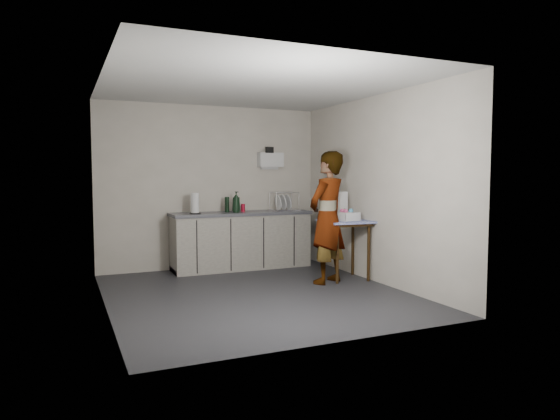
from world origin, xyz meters
name	(u,v)px	position (x,y,z in m)	size (l,w,h in m)	color
ground	(256,294)	(0.00, 0.00, 0.00)	(4.00, 4.00, 0.00)	#26272B
wall_back	(212,187)	(0.00, 1.99, 1.30)	(3.60, 0.02, 2.60)	beige
wall_right	(376,189)	(1.79, 0.00, 1.30)	(0.02, 4.00, 2.60)	beige
wall_left	(104,193)	(-1.79, 0.00, 1.30)	(0.02, 4.00, 2.60)	beige
ceiling	(256,86)	(0.00, 0.00, 2.60)	(3.60, 4.00, 0.01)	silver
kitchen_counter	(241,242)	(0.40, 1.70, 0.43)	(2.24, 0.62, 0.91)	black
wall_shelf	(270,160)	(1.00, 1.92, 1.75)	(0.42, 0.18, 0.37)	white
side_table	(346,228)	(1.50, 0.32, 0.74)	(0.71, 0.71, 0.85)	#36230C
standing_man	(327,218)	(1.14, 0.20, 0.91)	(0.67, 0.44, 1.83)	#B2A593
soap_bottle	(236,202)	(0.29, 1.62, 1.08)	(0.13, 0.13, 0.33)	black
soda_can	(243,208)	(0.43, 1.71, 0.97)	(0.07, 0.07, 0.13)	#B8122D
dark_bottle	(227,204)	(0.17, 1.73, 1.03)	(0.07, 0.07, 0.24)	black
paper_towel	(195,204)	(-0.37, 1.61, 1.06)	(0.18, 0.18, 0.31)	black
dish_rack	(284,206)	(1.12, 1.65, 0.98)	(0.44, 0.33, 0.31)	white
bakery_box	(346,214)	(1.50, 0.32, 0.94)	(0.33, 0.34, 0.41)	white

